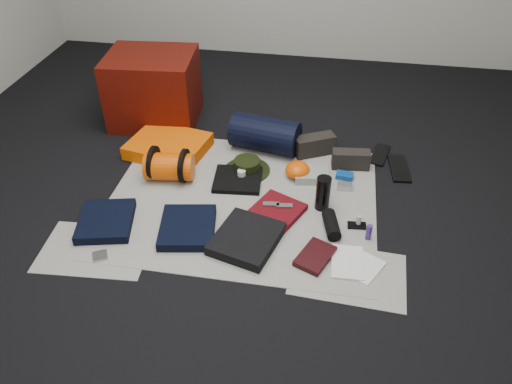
% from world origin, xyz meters
% --- Properties ---
extents(floor, '(4.50, 4.50, 0.02)m').
position_xyz_m(floor, '(0.00, 0.00, -0.01)').
color(floor, black).
rests_on(floor, ground).
extents(newspaper_mat, '(1.60, 1.30, 0.01)m').
position_xyz_m(newspaper_mat, '(0.00, 0.00, 0.00)').
color(newspaper_mat, '#B3B1A5').
rests_on(newspaper_mat, floor).
extents(newspaper_sheet_front_left, '(0.61, 0.44, 0.00)m').
position_xyz_m(newspaper_sheet_front_left, '(-0.70, -0.55, 0.00)').
color(newspaper_sheet_front_left, '#B3B1A5').
rests_on(newspaper_sheet_front_left, floor).
extents(newspaper_sheet_front_right, '(0.60, 0.43, 0.00)m').
position_xyz_m(newspaper_sheet_front_right, '(0.65, -0.50, 0.00)').
color(newspaper_sheet_front_right, '#B3B1A5').
rests_on(newspaper_sheet_front_right, floor).
extents(red_cabinet, '(0.66, 0.56, 0.51)m').
position_xyz_m(red_cabinet, '(-0.82, 0.86, 0.26)').
color(red_cabinet, '#500D05').
rests_on(red_cabinet, floor).
extents(sleeping_pad, '(0.57, 0.50, 0.09)m').
position_xyz_m(sleeping_pad, '(-0.60, 0.44, 0.05)').
color(sleeping_pad, '#F65D02').
rests_on(sleeping_pad, newspaper_mat).
extents(stuff_sack, '(0.32, 0.21, 0.18)m').
position_xyz_m(stuff_sack, '(-0.49, 0.14, 0.09)').
color(stuff_sack, '#D94903').
rests_on(stuff_sack, newspaper_mat).
extents(sack_strap_left, '(0.02, 0.22, 0.22)m').
position_xyz_m(sack_strap_left, '(-0.59, 0.14, 0.11)').
color(sack_strap_left, black).
rests_on(sack_strap_left, newspaper_mat).
extents(sack_strap_right, '(0.03, 0.22, 0.22)m').
position_xyz_m(sack_strap_right, '(-0.39, 0.14, 0.11)').
color(sack_strap_right, black).
rests_on(sack_strap_right, newspaper_mat).
extents(navy_duffel, '(0.49, 0.32, 0.24)m').
position_xyz_m(navy_duffel, '(0.05, 0.58, 0.13)').
color(navy_duffel, black).
rests_on(navy_duffel, newspaper_mat).
extents(boonie_brim, '(0.38, 0.38, 0.01)m').
position_xyz_m(boonie_brim, '(-0.03, 0.30, 0.01)').
color(boonie_brim, black).
rests_on(boonie_brim, newspaper_mat).
extents(boonie_crown, '(0.17, 0.17, 0.07)m').
position_xyz_m(boonie_crown, '(-0.03, 0.30, 0.05)').
color(boonie_crown, black).
rests_on(boonie_crown, boonie_brim).
extents(hiking_boot_left, '(0.29, 0.21, 0.14)m').
position_xyz_m(hiking_boot_left, '(0.39, 0.58, 0.07)').
color(hiking_boot_left, black).
rests_on(hiking_boot_left, newspaper_mat).
extents(hiking_boot_right, '(0.25, 0.12, 0.12)m').
position_xyz_m(hiking_boot_right, '(0.64, 0.46, 0.07)').
color(hiking_boot_right, black).
rests_on(hiking_boot_right, newspaper_mat).
extents(flip_flop_left, '(0.15, 0.28, 0.01)m').
position_xyz_m(flip_flop_left, '(0.84, 0.64, 0.01)').
color(flip_flop_left, black).
rests_on(flip_flop_left, floor).
extents(flip_flop_right, '(0.14, 0.32, 0.02)m').
position_xyz_m(flip_flop_right, '(0.96, 0.50, 0.01)').
color(flip_flop_right, black).
rests_on(flip_flop_right, floor).
extents(trousers_navy_a, '(0.36, 0.39, 0.05)m').
position_xyz_m(trousers_navy_a, '(-0.72, -0.35, 0.03)').
color(trousers_navy_a, black).
rests_on(trousers_navy_a, newspaper_mat).
extents(trousers_navy_b, '(0.35, 0.39, 0.05)m').
position_xyz_m(trousers_navy_b, '(-0.25, -0.33, 0.03)').
color(trousers_navy_b, black).
rests_on(trousers_navy_b, newspaper_mat).
extents(trousers_charcoal, '(0.41, 0.44, 0.06)m').
position_xyz_m(trousers_charcoal, '(0.10, -0.36, 0.03)').
color(trousers_charcoal, black).
rests_on(trousers_charcoal, newspaper_mat).
extents(black_tshirt, '(0.32, 0.30, 0.03)m').
position_xyz_m(black_tshirt, '(-0.06, 0.18, 0.02)').
color(black_tshirt, black).
rests_on(black_tshirt, newspaper_mat).
extents(red_shirt, '(0.35, 0.35, 0.04)m').
position_xyz_m(red_shirt, '(0.23, -0.09, 0.02)').
color(red_shirt, '#56090F').
rests_on(red_shirt, newspaper_mat).
extents(orange_stuff_sack, '(0.19, 0.19, 0.10)m').
position_xyz_m(orange_stuff_sack, '(0.30, 0.29, 0.06)').
color(orange_stuff_sack, '#D94903').
rests_on(orange_stuff_sack, newspaper_mat).
extents(first_aid_pouch, '(0.23, 0.19, 0.05)m').
position_xyz_m(first_aid_pouch, '(0.40, 0.29, 0.03)').
color(first_aid_pouch, gray).
rests_on(first_aid_pouch, newspaper_mat).
extents(water_bottle, '(0.10, 0.10, 0.21)m').
position_xyz_m(water_bottle, '(0.48, 0.01, 0.11)').
color(water_bottle, black).
rests_on(water_bottle, newspaper_mat).
extents(speaker, '(0.12, 0.21, 0.08)m').
position_xyz_m(speaker, '(0.54, -0.18, 0.04)').
color(speaker, black).
rests_on(speaker, newspaper_mat).
extents(compact_camera, '(0.09, 0.06, 0.04)m').
position_xyz_m(compact_camera, '(0.61, 0.22, 0.02)').
color(compact_camera, '#A8A7AC').
rests_on(compact_camera, newspaper_mat).
extents(cyan_case, '(0.11, 0.08, 0.03)m').
position_xyz_m(cyan_case, '(0.60, 0.33, 0.02)').
color(cyan_case, navy).
rests_on(cyan_case, newspaper_mat).
extents(toiletry_purple, '(0.04, 0.04, 0.09)m').
position_xyz_m(toiletry_purple, '(0.75, -0.22, 0.05)').
color(toiletry_purple, navy).
rests_on(toiletry_purple, newspaper_mat).
extents(toiletry_clear, '(0.03, 0.03, 0.08)m').
position_xyz_m(toiletry_clear, '(0.69, -0.13, 0.05)').
color(toiletry_clear, '#9FA4A0').
rests_on(toiletry_clear, newspaper_mat).
extents(paperback_book, '(0.23, 0.27, 0.03)m').
position_xyz_m(paperback_book, '(0.47, -0.42, 0.02)').
color(paperback_book, black).
rests_on(paperback_book, newspaper_mat).
extents(map_booklet, '(0.17, 0.25, 0.01)m').
position_xyz_m(map_booklet, '(0.64, -0.43, 0.01)').
color(map_booklet, silver).
rests_on(map_booklet, newspaper_mat).
extents(map_printout, '(0.24, 0.25, 0.01)m').
position_xyz_m(map_printout, '(0.73, -0.44, 0.01)').
color(map_printout, silver).
rests_on(map_printout, newspaper_mat).
extents(sunglasses, '(0.11, 0.05, 0.03)m').
position_xyz_m(sunglasses, '(0.69, -0.13, 0.02)').
color(sunglasses, black).
rests_on(sunglasses, newspaper_mat).
extents(key_cluster, '(0.10, 0.10, 0.01)m').
position_xyz_m(key_cluster, '(-0.65, -0.60, 0.01)').
color(key_cluster, '#A8A7AC').
rests_on(key_cluster, newspaper_mat).
extents(tape_roll, '(0.05, 0.05, 0.04)m').
position_xyz_m(tape_roll, '(-0.04, 0.21, 0.05)').
color(tape_roll, silver).
rests_on(tape_roll, black_tshirt).
extents(energy_bar_a, '(0.10, 0.05, 0.01)m').
position_xyz_m(energy_bar_a, '(0.19, -0.07, 0.05)').
color(energy_bar_a, '#A8A7AC').
rests_on(energy_bar_a, red_shirt).
extents(energy_bar_b, '(0.10, 0.05, 0.01)m').
position_xyz_m(energy_bar_b, '(0.27, -0.07, 0.05)').
color(energy_bar_b, '#A8A7AC').
rests_on(energy_bar_b, red_shirt).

